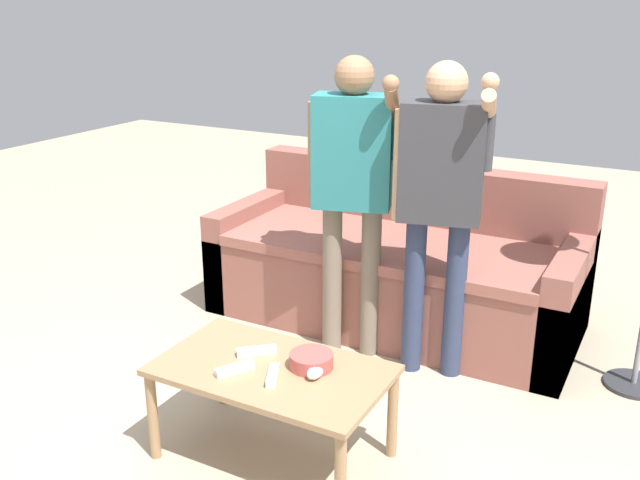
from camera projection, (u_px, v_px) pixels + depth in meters
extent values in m
plane|color=tan|center=(251.00, 427.00, 3.15)|extent=(12.00, 12.00, 0.00)
cube|color=brown|center=(394.00, 283.00, 4.12)|extent=(2.08, 0.90, 0.45)
cube|color=#94584D|center=(391.00, 245.00, 3.98)|extent=(1.80, 0.78, 0.06)
cube|color=brown|center=(419.00, 197.00, 4.28)|extent=(2.08, 0.18, 0.41)
cube|color=brown|center=(254.00, 245.00, 4.53)|extent=(0.14, 0.90, 0.61)
cube|color=brown|center=(568.00, 304.00, 3.66)|extent=(0.14, 0.90, 0.61)
cube|color=#997551|center=(272.00, 370.00, 2.82)|extent=(0.92, 0.54, 0.03)
cylinder|color=#997551|center=(153.00, 416.00, 2.88)|extent=(0.04, 0.04, 0.39)
cylinder|color=#997551|center=(222.00, 365.00, 3.27)|extent=(0.04, 0.04, 0.39)
cylinder|color=#997551|center=(393.00, 414.00, 2.89)|extent=(0.04, 0.04, 0.39)
cylinder|color=#B24C47|center=(311.00, 360.00, 2.80)|extent=(0.18, 0.18, 0.06)
ellipsoid|color=white|center=(315.00, 372.00, 2.73)|extent=(0.06, 0.09, 0.05)
cylinder|color=#4C4C51|center=(316.00, 365.00, 2.73)|extent=(0.02, 0.02, 0.01)
cylinder|color=#2D2D33|center=(633.00, 384.00, 3.47)|extent=(0.28, 0.28, 0.02)
cylinder|color=#756656|center=(332.00, 279.00, 3.71)|extent=(0.10, 0.10, 0.81)
cylinder|color=#756656|center=(370.00, 282.00, 3.67)|extent=(0.10, 0.10, 0.81)
cube|color=#28757A|center=(353.00, 152.00, 3.46)|extent=(0.43, 0.30, 0.56)
sphere|color=#936B4C|center=(354.00, 76.00, 3.34)|extent=(0.19, 0.19, 0.19)
cylinder|color=#936B4C|center=(315.00, 155.00, 3.51)|extent=(0.07, 0.07, 0.53)
cylinder|color=#28757A|center=(393.00, 132.00, 3.39)|extent=(0.07, 0.07, 0.26)
cylinder|color=#936B4C|center=(392.00, 103.00, 3.26)|extent=(0.13, 0.25, 0.22)
sphere|color=#936B4C|center=(391.00, 84.00, 3.15)|extent=(0.08, 0.08, 0.08)
cylinder|color=#2D3856|center=(414.00, 296.00, 3.51)|extent=(0.10, 0.10, 0.81)
cylinder|color=#2D3856|center=(455.00, 300.00, 3.46)|extent=(0.10, 0.10, 0.81)
cube|color=#38383D|center=(442.00, 162.00, 3.26)|extent=(0.42, 0.29, 0.56)
sphere|color=tan|center=(447.00, 82.00, 3.14)|extent=(0.19, 0.19, 0.19)
cylinder|color=tan|center=(401.00, 165.00, 3.32)|extent=(0.07, 0.07, 0.53)
cylinder|color=#38383D|center=(486.00, 142.00, 3.18)|extent=(0.07, 0.07, 0.26)
cylinder|color=tan|center=(489.00, 107.00, 3.07)|extent=(0.12, 0.27, 0.19)
sphere|color=tan|center=(490.00, 82.00, 2.97)|extent=(0.08, 0.08, 0.08)
cube|color=white|center=(273.00, 375.00, 2.72)|extent=(0.09, 0.15, 0.03)
cylinder|color=silver|center=(273.00, 368.00, 2.74)|extent=(0.01, 0.01, 0.00)
cube|color=silver|center=(271.00, 377.00, 2.68)|extent=(0.02, 0.02, 0.00)
cube|color=white|center=(235.00, 369.00, 2.77)|extent=(0.11, 0.16, 0.03)
cylinder|color=silver|center=(241.00, 363.00, 2.78)|extent=(0.01, 0.01, 0.00)
cube|color=silver|center=(223.00, 368.00, 2.74)|extent=(0.02, 0.02, 0.00)
cube|color=white|center=(256.00, 351.00, 2.91)|extent=(0.15, 0.14, 0.03)
cylinder|color=silver|center=(263.00, 347.00, 2.91)|extent=(0.01, 0.01, 0.00)
cube|color=silver|center=(245.00, 349.00, 2.89)|extent=(0.02, 0.02, 0.00)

